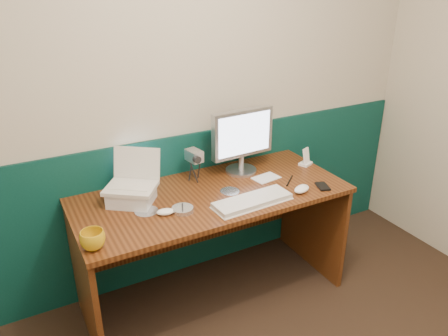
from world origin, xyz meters
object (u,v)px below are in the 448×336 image
mug (93,240)px  laptop (129,171)px  camcorder (194,167)px  keyboard (252,201)px  desk (213,247)px  monitor (242,141)px

mug → laptop: bearing=49.8°
camcorder → mug: bearing=-158.2°
keyboard → mug: (-0.88, -0.02, 0.03)m
desk → monitor: size_ratio=3.80×
camcorder → monitor: bearing=-13.3°
laptop → mug: size_ratio=2.30×
mug → keyboard: bearing=1.3°
laptop → camcorder: size_ratio=1.49×
desk → camcorder: 0.51m
laptop → mug: 0.48m
monitor → keyboard: bearing=-114.8°
mug → camcorder: (0.72, 0.44, 0.04)m
monitor → camcorder: (-0.32, 0.02, -0.12)m
camcorder → desk: bearing=-94.6°
desk → laptop: (-0.45, 0.11, 0.57)m
camcorder → keyboard: bearing=-78.8°
desk → laptop: size_ratio=5.93×
monitor → keyboard: (-0.16, -0.40, -0.20)m
keyboard → monitor: bearing=65.2°
monitor → camcorder: monitor is taller
monitor → mug: size_ratio=3.60×
desk → camcorder: size_ratio=8.83×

